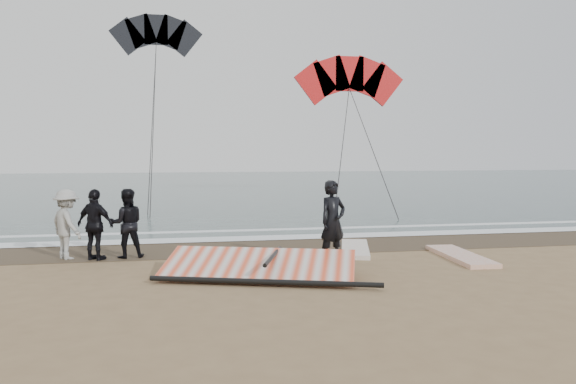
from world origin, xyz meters
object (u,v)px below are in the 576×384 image
Objects in this scene: man_main at (333,222)px; board_cream at (355,249)px; board_white at (460,256)px; sail_rig at (254,268)px.

man_main is 1.93m from board_cream.
board_white is 0.61× the size of sail_rig.
board_cream is (0.99, 1.38, -0.91)m from man_main.
man_main is 0.74× the size of board_cream.
board_white is (3.21, -0.06, -0.91)m from man_main.
board_white is at bearing 12.03° from sail_rig.
sail_rig reaches higher than board_cream.
sail_rig is at bearing -122.81° from board_cream.
man_main is 0.72× the size of board_white.
sail_rig is at bearing -164.66° from board_white.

